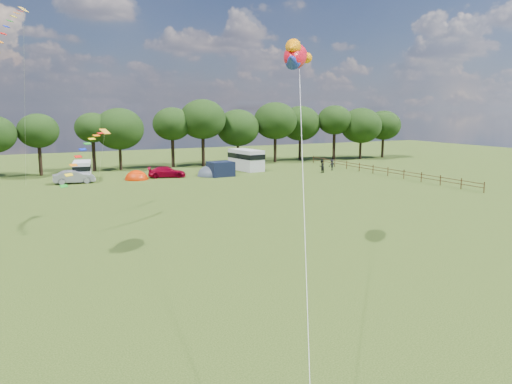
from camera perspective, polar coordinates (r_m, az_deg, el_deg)
name	(u,v)px	position (r m, az deg, el deg)	size (l,w,h in m)	color
ground_plane	(334,304)	(23.70, 8.88, -12.50)	(180.00, 180.00, 0.00)	black
tree_line	(145,126)	(75.09, -12.59, 7.39)	(102.98, 10.98, 10.27)	black
fence	(380,170)	(69.41, 14.03, 2.50)	(0.12, 33.12, 1.20)	#472D19
car_b	(74,177)	(63.28, -20.08, 1.62)	(1.67, 4.46, 1.57)	gray
car_c	(167,172)	(65.73, -10.16, 2.25)	(1.96, 4.67, 1.40)	maroon
campervan_c	(82,170)	(65.82, -19.25, 2.38)	(2.85, 5.11, 2.37)	silver
campervan_d	(246,159)	(72.36, -1.14, 3.77)	(3.35, 6.38, 2.99)	silver
tent_orange	(137,179)	(64.72, -13.50, 1.42)	(2.93, 3.21, 2.29)	red
tent_greyblue	(212,176)	(66.74, -5.10, 1.88)	(3.81, 4.18, 2.84)	#4A5766
awning_navy	(221,169)	(65.98, -4.06, 2.64)	(3.11, 2.52, 1.94)	black
fish_kite	(295,56)	(30.20, 4.46, 15.28)	(3.36, 3.79, 2.15)	red
streamer_kite_a	(10,28)	(43.89, -26.33, 16.41)	(3.38, 5.67, 5.79)	yellow
streamer_kite_b	(89,147)	(39.30, -18.57, 4.85)	(4.41, 4.75, 3.84)	#FFA81F
walker_a	(322,166)	(69.90, 7.50, 2.92)	(0.88, 0.55, 1.82)	black
walker_b	(332,165)	(72.97, 8.68, 3.08)	(1.03, 0.48, 1.60)	black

